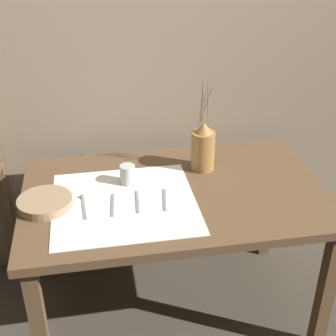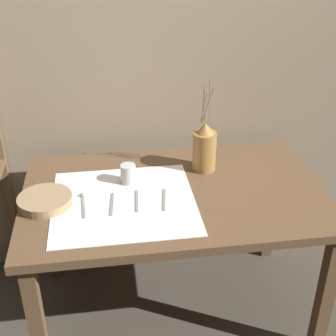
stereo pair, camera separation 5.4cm
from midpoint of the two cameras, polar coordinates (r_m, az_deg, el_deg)
name	(u,v)px [view 2 (the right image)]	position (r m, az deg, el deg)	size (l,w,h in m)	color
ground_plane	(173,307)	(2.55, 1.31, -16.62)	(12.00, 12.00, 0.00)	#473F35
stone_wall_back	(158,53)	(2.39, -0.52, 13.85)	(7.00, 0.06, 2.40)	gray
wooden_table	(174,206)	(2.15, 1.50, -4.71)	(1.35, 0.84, 0.72)	brown
linen_cloth	(124,202)	(2.03, -4.63, -4.14)	(0.61, 0.58, 0.00)	white
pitcher_with_flowers	(204,148)	(2.23, 5.16, 2.41)	(0.11, 0.11, 0.45)	olive
wooden_bowl	(45,201)	(2.06, -14.03, -3.88)	(0.23, 0.23, 0.04)	#9E7F5B
glass_tumbler_near	(128,174)	(2.14, -4.14, -0.72)	(0.07, 0.07, 0.09)	#B7C1BC
spoon_inner	(83,199)	(2.06, -9.59, -3.81)	(0.03, 0.18, 0.02)	gray
fork_inner	(112,204)	(2.01, -6.07, -4.39)	(0.03, 0.17, 0.00)	gray
fork_outer	(137,201)	(2.02, -3.04, -4.04)	(0.03, 0.17, 0.00)	gray
knife_center	(164,200)	(2.03, 0.30, -3.87)	(0.04, 0.17, 0.00)	gray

